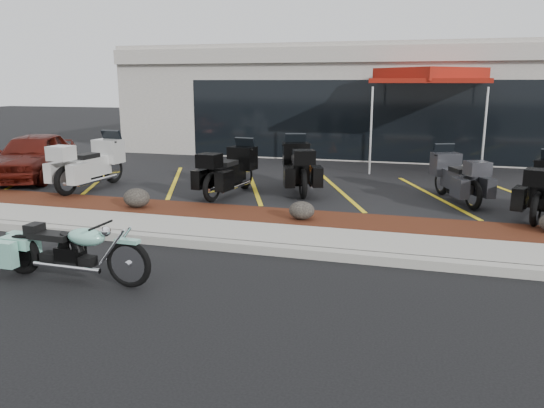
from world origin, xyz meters
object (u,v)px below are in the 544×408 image
(hero_cruiser, at_px, (128,257))
(traffic_cone, at_px, (308,163))
(touring_white, at_px, (112,157))
(parked_car, at_px, (33,156))
(popup_canopy, at_px, (430,77))

(hero_cruiser, height_order, traffic_cone, hero_cruiser)
(touring_white, height_order, parked_car, touring_white)
(traffic_cone, bearing_deg, parked_car, -153.70)
(hero_cruiser, bearing_deg, popup_canopy, 72.20)
(touring_white, distance_m, parked_car, 2.43)
(hero_cruiser, height_order, popup_canopy, popup_canopy)
(hero_cruiser, distance_m, touring_white, 7.25)
(hero_cruiser, xyz_separation_m, parked_car, (-6.47, 5.97, 0.33))
(parked_car, relative_size, traffic_cone, 8.05)
(touring_white, height_order, traffic_cone, touring_white)
(parked_car, xyz_separation_m, traffic_cone, (6.89, 3.41, -0.40))
(hero_cruiser, relative_size, touring_white, 1.06)
(parked_car, bearing_deg, popup_canopy, 6.50)
(traffic_cone, distance_m, popup_canopy, 4.36)
(touring_white, bearing_deg, parked_car, 95.58)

